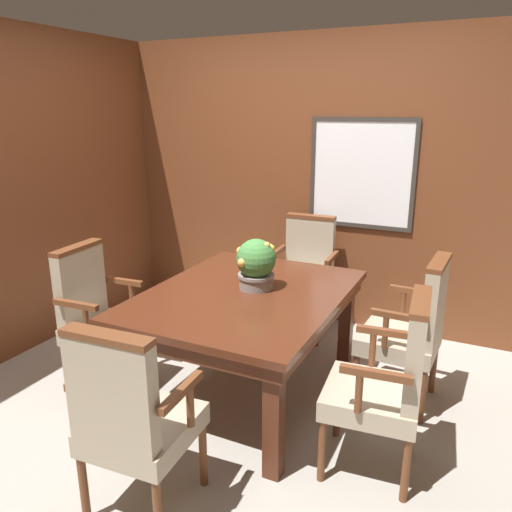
# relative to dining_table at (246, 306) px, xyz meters

# --- Properties ---
(ground_plane) EXTENTS (14.00, 14.00, 0.00)m
(ground_plane) POSITION_rel_dining_table_xyz_m (-0.17, -0.24, -0.63)
(ground_plane) COLOR #A39E93
(wall_back) EXTENTS (7.20, 0.08, 2.45)m
(wall_back) POSITION_rel_dining_table_xyz_m (-0.17, 1.45, 0.60)
(wall_back) COLOR brown
(wall_back) RESTS_ON ground_plane
(wall_left) EXTENTS (0.06, 7.20, 2.45)m
(wall_left) POSITION_rel_dining_table_xyz_m (-1.87, -0.24, 0.60)
(wall_left) COLOR brown
(wall_left) RESTS_ON ground_plane
(dining_table) EXTENTS (1.19, 1.53, 0.72)m
(dining_table) POSITION_rel_dining_table_xyz_m (0.00, 0.00, 0.00)
(dining_table) COLOR #4C2314
(dining_table) RESTS_ON ground_plane
(chair_head_near) EXTENTS (0.53, 0.50, 0.99)m
(chair_head_near) POSITION_rel_dining_table_xyz_m (0.02, -1.17, -0.10)
(chair_head_near) COLOR brown
(chair_head_near) RESTS_ON ground_plane
(chair_head_far) EXTENTS (0.52, 0.50, 0.99)m
(chair_head_far) POSITION_rel_dining_table_xyz_m (-0.01, 1.13, -0.10)
(chair_head_far) COLOR brown
(chair_head_far) RESTS_ON ground_plane
(chair_right_near) EXTENTS (0.52, 0.53, 0.99)m
(chair_right_near) POSITION_rel_dining_table_xyz_m (0.99, -0.36, -0.10)
(chair_right_near) COLOR brown
(chair_right_near) RESTS_ON ground_plane
(chair_left_near) EXTENTS (0.50, 0.53, 0.99)m
(chair_left_near) POSITION_rel_dining_table_xyz_m (-0.95, -0.34, -0.10)
(chair_left_near) COLOR brown
(chair_left_near) RESTS_ON ground_plane
(chair_right_far) EXTENTS (0.50, 0.52, 0.99)m
(chair_right_far) POSITION_rel_dining_table_xyz_m (0.99, 0.35, -0.10)
(chair_right_far) COLOR brown
(chair_right_far) RESTS_ON ground_plane
(potted_plant) EXTENTS (0.27, 0.28, 0.33)m
(potted_plant) POSITION_rel_dining_table_xyz_m (0.03, 0.09, 0.26)
(potted_plant) COLOR gray
(potted_plant) RESTS_ON dining_table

